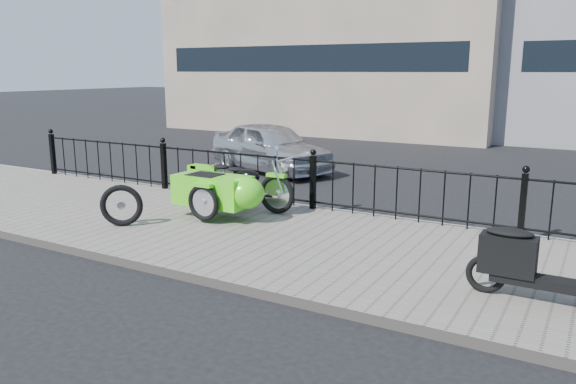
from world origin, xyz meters
The scene contains 8 objects.
ground centered at (0.00, 0.00, 0.00)m, with size 120.00×120.00×0.00m, color black.
sidewalk centered at (0.00, -0.50, 0.06)m, with size 30.00×3.80×0.12m, color slate.
curb centered at (0.00, 1.44, 0.06)m, with size 30.00×0.10×0.12m, color gray.
iron_fence centered at (0.00, 1.30, 0.59)m, with size 14.11×0.11×1.08m.
motorcycle_sidecar centered at (-0.99, 0.05, 0.59)m, with size 2.28×1.48×0.98m.
scooter centered at (3.94, -1.22, 0.54)m, with size 1.61×0.47×1.09m.
spare_tire centered at (-2.10, -1.25, 0.46)m, with size 0.67×0.67×0.10m, color black.
sedan_car centered at (-2.99, 4.72, 0.64)m, with size 1.50×3.74×1.27m, color silver.
Camera 1 is at (4.49, -7.44, 2.55)m, focal length 35.00 mm.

